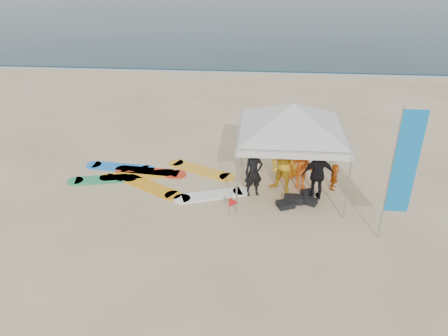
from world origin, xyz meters
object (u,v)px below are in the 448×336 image
canopy_tent (293,104)px  surfboard_spread (154,177)px  feather_flag (404,165)px  person_orange_b (289,154)px  marker_pennant (234,203)px  person_yellow (283,166)px  person_orange_a (302,167)px  person_black_b (318,174)px  person_black_a (254,172)px  person_seated (334,177)px

canopy_tent → surfboard_spread: 5.42m
feather_flag → surfboard_spread: feather_flag is taller
person_orange_b → marker_pennant: bearing=45.3°
person_yellow → person_orange_a: 0.71m
feather_flag → person_orange_a: bearing=130.9°
feather_flag → marker_pennant: size_ratio=6.06×
person_yellow → person_orange_b: person_yellow is taller
marker_pennant → person_black_b: bearing=26.6°
person_black_a → person_black_b: (2.00, -0.07, 0.06)m
person_orange_b → canopy_tent: size_ratio=0.38×
marker_pennant → person_orange_a: bearing=42.2°
person_orange_b → canopy_tent: bearing=73.5°
person_orange_a → feather_flag: feather_flag is taller
person_orange_b → feather_flag: size_ratio=0.44×
canopy_tent → person_yellow: bearing=-134.5°
person_orange_b → surfboard_spread: 4.73m
person_orange_a → surfboard_spread: (-5.00, 0.23, -0.75)m
person_orange_a → person_orange_b: bearing=-47.5°
person_black_b → surfboard_spread: person_black_b is taller
person_orange_a → person_seated: (1.08, 0.04, -0.34)m
canopy_tent → marker_pennant: bearing=-132.8°
person_orange_a → surfboard_spread: person_orange_a is taller
person_yellow → feather_flag: (2.87, -2.29, 1.34)m
person_orange_a → canopy_tent: 2.22m
person_black_a → feather_flag: feather_flag is taller
person_black_a → canopy_tent: (1.12, 0.45, 2.15)m
person_black_a → person_seated: (2.64, 0.60, -0.36)m
person_orange_a → surfboard_spread: bearing=14.4°
person_yellow → surfboard_spread: bearing=-153.2°
person_yellow → person_orange_b: bearing=110.2°
canopy_tent → surfboard_spread: canopy_tent is taller
person_black_b → canopy_tent: 2.33m
person_orange_b → person_black_b: bearing=107.9°
person_black_a → person_yellow: size_ratio=0.86×
person_seated → surfboard_spread: 6.09m
person_seated → person_black_b: bearing=148.4°
person_orange_a → surfboard_spread: 5.06m
person_orange_b → feather_flag: bearing=116.0°
person_yellow → person_seated: bearing=44.7°
feather_flag → surfboard_spread: (-7.24, 2.82, -2.24)m
person_yellow → person_seated: person_yellow is taller
person_orange_b → surfboard_spread: size_ratio=0.29×
person_yellow → person_black_b: (1.06, -0.34, -0.08)m
person_black_a → person_yellow: 0.98m
person_yellow → canopy_tent: (0.18, 0.19, 2.02)m
person_orange_a → feather_flag: (2.24, -2.59, 1.49)m
person_orange_b → person_yellow: bearing=64.8°
person_black_a → marker_pennant: (-0.54, -1.34, -0.31)m
feather_flag → marker_pennant: bearing=171.0°
person_orange_b → person_black_a: bearing=36.5°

